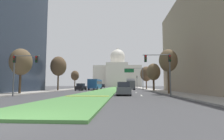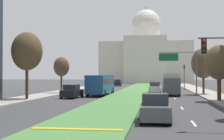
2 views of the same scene
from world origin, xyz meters
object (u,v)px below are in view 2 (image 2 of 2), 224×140
at_px(traffic_light_far_right, 184,73).
at_px(street_tree_right_far, 203,63).
at_px(street_tree_right_mid, 219,63).
at_px(overhead_guide_sign, 182,64).
at_px(city_bus, 101,83).
at_px(sedan_midblock, 72,92).
at_px(sedan_lead_stopped, 155,108).
at_px(sedan_very_far, 118,83).
at_px(sedan_far_horizon, 167,85).
at_px(box_truck_delivery, 171,84).
at_px(street_tree_left_far, 61,67).
at_px(street_tree_left_mid, 27,51).
at_px(capitol_building, 146,58).
at_px(sedan_distant, 155,88).

relative_size(traffic_light_far_right, street_tree_right_far, 0.74).
bearing_deg(street_tree_right_mid, overhead_guide_sign, 107.85).
bearing_deg(city_bus, sedan_midblock, -111.90).
xyz_separation_m(traffic_light_far_right, sedan_midblock, (-16.34, -25.73, -2.48)).
bearing_deg(street_tree_right_far, overhead_guide_sign, -143.92).
height_order(traffic_light_far_right, sedan_lead_stopped, traffic_light_far_right).
height_order(street_tree_right_far, sedan_lead_stopped, street_tree_right_far).
xyz_separation_m(street_tree_right_far, sedan_very_far, (-17.38, 35.25, -3.92)).
bearing_deg(overhead_guide_sign, traffic_light_far_right, 84.37).
bearing_deg(sedan_far_horizon, street_tree_right_far, -78.02).
height_order(sedan_midblock, box_truck_delivery, box_truck_delivery).
bearing_deg(street_tree_left_far, traffic_light_far_right, 37.73).
height_order(street_tree_left_mid, street_tree_right_far, street_tree_left_mid).
xyz_separation_m(capitol_building, sedan_lead_stopped, (4.05, -107.76, -8.94)).
height_order(street_tree_left_mid, sedan_midblock, street_tree_left_mid).
distance_m(traffic_light_far_right, street_tree_right_far, 16.26).
relative_size(street_tree_right_mid, sedan_very_far, 1.50).
xyz_separation_m(street_tree_left_mid, street_tree_right_mid, (22.37, 0.61, -1.45)).
height_order(street_tree_right_mid, box_truck_delivery, street_tree_right_mid).
bearing_deg(sedan_lead_stopped, street_tree_right_far, 76.30).
relative_size(overhead_guide_sign, street_tree_right_mid, 1.02).
relative_size(street_tree_right_far, city_bus, 0.64).
height_order(capitol_building, box_truck_delivery, capitol_building).
distance_m(sedan_lead_stopped, box_truck_delivery, 26.93).
height_order(street_tree_right_far, sedan_distant, street_tree_right_far).
distance_m(sedan_far_horizon, city_bus, 27.19).
height_order(sedan_distant, city_bus, city_bus).
bearing_deg(city_bus, capitol_building, 87.16).
distance_m(street_tree_left_mid, sedan_distant, 23.61).
relative_size(traffic_light_far_right, sedan_lead_stopped, 1.19).
height_order(overhead_guide_sign, sedan_far_horizon, overhead_guide_sign).
relative_size(capitol_building, street_tree_right_far, 4.92).
height_order(street_tree_left_mid, sedan_far_horizon, street_tree_left_mid).
bearing_deg(sedan_far_horizon, street_tree_left_far, -128.64).
bearing_deg(street_tree_right_far, sedan_very_far, 116.24).
distance_m(street_tree_right_mid, sedan_very_far, 51.06).
relative_size(street_tree_left_far, street_tree_right_far, 0.84).
xyz_separation_m(traffic_light_far_right, street_tree_left_mid, (-20.91, -29.38, 2.51)).
bearing_deg(sedan_far_horizon, sedan_lead_stopped, -92.71).
xyz_separation_m(traffic_light_far_right, box_truck_delivery, (-3.41, -18.41, -1.64)).
xyz_separation_m(overhead_guide_sign, sedan_far_horizon, (-1.33, 24.47, -3.81)).
distance_m(street_tree_right_mid, city_bus, 18.14).
bearing_deg(sedan_midblock, box_truck_delivery, 29.52).
height_order(overhead_guide_sign, sedan_midblock, overhead_guide_sign).
bearing_deg(sedan_midblock, street_tree_right_mid, -9.72).
xyz_separation_m(sedan_very_far, city_bus, (2.18, -38.26, 0.94)).
bearing_deg(traffic_light_far_right, sedan_midblock, -122.42).
relative_size(street_tree_right_mid, sedan_distant, 1.52).
bearing_deg(sedan_very_far, city_bus, -86.75).
xyz_separation_m(sedan_lead_stopped, sedan_distant, (-0.23, 33.31, 0.00)).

